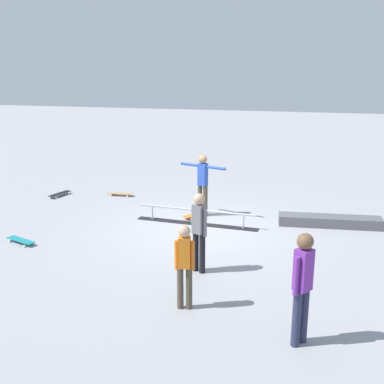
{
  "coord_description": "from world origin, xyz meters",
  "views": [
    {
      "loc": [
        -2.4,
        10.95,
        4.07
      ],
      "look_at": [
        0.21,
        0.17,
        1.0
      ],
      "focal_mm": 44.06,
      "sensor_mm": 36.0,
      "label": 1
    }
  ],
  "objects_px": {
    "bystander_grey_shirt": "(199,228)",
    "bystander_purple_shirt": "(302,283)",
    "loose_skateboard_teal": "(21,240)",
    "loose_skateboard_black": "(60,194)",
    "skateboard_main": "(196,214)",
    "skate_ledge": "(330,221)",
    "skater_main": "(203,181)",
    "grind_rail": "(197,218)",
    "loose_skateboard_natural": "(120,194)",
    "bystander_orange_shirt": "(185,262)"
  },
  "relations": [
    {
      "from": "loose_skateboard_teal",
      "to": "skateboard_main",
      "type": "bearing_deg",
      "value": -121.1
    },
    {
      "from": "skate_ledge",
      "to": "skater_main",
      "type": "height_order",
      "value": "skater_main"
    },
    {
      "from": "grind_rail",
      "to": "loose_skateboard_teal",
      "type": "height_order",
      "value": "grind_rail"
    },
    {
      "from": "grind_rail",
      "to": "skateboard_main",
      "type": "bearing_deg",
      "value": -71.73
    },
    {
      "from": "bystander_grey_shirt",
      "to": "bystander_purple_shirt",
      "type": "relative_size",
      "value": 0.93
    },
    {
      "from": "skateboard_main",
      "to": "skater_main",
      "type": "bearing_deg",
      "value": -0.74
    },
    {
      "from": "grind_rail",
      "to": "bystander_orange_shirt",
      "type": "relative_size",
      "value": 2.17
    },
    {
      "from": "bystander_orange_shirt",
      "to": "loose_skateboard_natural",
      "type": "xyz_separation_m",
      "value": [
        3.72,
        -6.31,
        -0.77
      ]
    },
    {
      "from": "loose_skateboard_black",
      "to": "loose_skateboard_natural",
      "type": "bearing_deg",
      "value": 121.1
    },
    {
      "from": "loose_skateboard_black",
      "to": "skateboard_main",
      "type": "bearing_deg",
      "value": 94.32
    },
    {
      "from": "bystander_orange_shirt",
      "to": "skate_ledge",
      "type": "bearing_deg",
      "value": 53.54
    },
    {
      "from": "skate_ledge",
      "to": "skateboard_main",
      "type": "distance_m",
      "value": 3.5
    },
    {
      "from": "skateboard_main",
      "to": "loose_skateboard_teal",
      "type": "distance_m",
      "value": 4.52
    },
    {
      "from": "skateboard_main",
      "to": "loose_skateboard_black",
      "type": "height_order",
      "value": "same"
    },
    {
      "from": "bystander_grey_shirt",
      "to": "grind_rail",
      "type": "bearing_deg",
      "value": 128.99
    },
    {
      "from": "bystander_grey_shirt",
      "to": "loose_skateboard_teal",
      "type": "relative_size",
      "value": 1.99
    },
    {
      "from": "bystander_purple_shirt",
      "to": "loose_skateboard_black",
      "type": "height_order",
      "value": "bystander_purple_shirt"
    },
    {
      "from": "skater_main",
      "to": "bystander_grey_shirt",
      "type": "bearing_deg",
      "value": -61.23
    },
    {
      "from": "skate_ledge",
      "to": "loose_skateboard_black",
      "type": "relative_size",
      "value": 3.13
    },
    {
      "from": "bystander_grey_shirt",
      "to": "loose_skateboard_teal",
      "type": "xyz_separation_m",
      "value": [
        4.37,
        -0.51,
        -0.85
      ]
    },
    {
      "from": "skateboard_main",
      "to": "loose_skateboard_natural",
      "type": "distance_m",
      "value": 3.17
    },
    {
      "from": "bystander_orange_shirt",
      "to": "loose_skateboard_teal",
      "type": "xyz_separation_m",
      "value": [
        4.45,
        -2.0,
        -0.77
      ]
    },
    {
      "from": "skate_ledge",
      "to": "bystander_purple_shirt",
      "type": "distance_m",
      "value": 5.64
    },
    {
      "from": "loose_skateboard_black",
      "to": "grind_rail",
      "type": "bearing_deg",
      "value": 88.41
    },
    {
      "from": "skate_ledge",
      "to": "loose_skateboard_black",
      "type": "distance_m",
      "value": 8.19
    },
    {
      "from": "bystander_purple_shirt",
      "to": "loose_skateboard_teal",
      "type": "distance_m",
      "value": 6.95
    },
    {
      "from": "skate_ledge",
      "to": "bystander_orange_shirt",
      "type": "bearing_deg",
      "value": 62.4
    },
    {
      "from": "grind_rail",
      "to": "bystander_grey_shirt",
      "type": "distance_m",
      "value": 2.97
    },
    {
      "from": "bystander_grey_shirt",
      "to": "loose_skateboard_black",
      "type": "height_order",
      "value": "bystander_grey_shirt"
    },
    {
      "from": "loose_skateboard_natural",
      "to": "loose_skateboard_teal",
      "type": "bearing_deg",
      "value": 78.55
    },
    {
      "from": "loose_skateboard_natural",
      "to": "grind_rail",
      "type": "bearing_deg",
      "value": 143.3
    },
    {
      "from": "skateboard_main",
      "to": "grind_rail",
      "type": "bearing_deg",
      "value": -130.89
    },
    {
      "from": "loose_skateboard_black",
      "to": "loose_skateboard_teal",
      "type": "bearing_deg",
      "value": 32.74
    },
    {
      "from": "skateboard_main",
      "to": "skate_ledge",
      "type": "bearing_deg",
      "value": -53.68
    },
    {
      "from": "skate_ledge",
      "to": "skater_main",
      "type": "bearing_deg",
      "value": -1.69
    },
    {
      "from": "bystander_grey_shirt",
      "to": "bystander_purple_shirt",
      "type": "height_order",
      "value": "bystander_purple_shirt"
    },
    {
      "from": "loose_skateboard_natural",
      "to": "loose_skateboard_teal",
      "type": "relative_size",
      "value": 0.98
    },
    {
      "from": "skate_ledge",
      "to": "bystander_grey_shirt",
      "type": "xyz_separation_m",
      "value": [
        2.66,
        3.44,
        0.79
      ]
    },
    {
      "from": "bystander_purple_shirt",
      "to": "bystander_orange_shirt",
      "type": "bearing_deg",
      "value": -71.36
    },
    {
      "from": "skater_main",
      "to": "bystander_grey_shirt",
      "type": "relative_size",
      "value": 1.03
    },
    {
      "from": "skater_main",
      "to": "bystander_orange_shirt",
      "type": "height_order",
      "value": "skater_main"
    },
    {
      "from": "grind_rail",
      "to": "bystander_grey_shirt",
      "type": "xyz_separation_m",
      "value": [
        -0.7,
        2.79,
        0.74
      ]
    },
    {
      "from": "bystander_purple_shirt",
      "to": "bystander_grey_shirt",
      "type": "bearing_deg",
      "value": -99.87
    },
    {
      "from": "skater_main",
      "to": "loose_skateboard_natural",
      "type": "distance_m",
      "value": 3.33
    },
    {
      "from": "skater_main",
      "to": "bystander_purple_shirt",
      "type": "xyz_separation_m",
      "value": [
        -2.71,
        5.64,
        0.01
      ]
    },
    {
      "from": "grind_rail",
      "to": "loose_skateboard_black",
      "type": "height_order",
      "value": "grind_rail"
    },
    {
      "from": "bystander_orange_shirt",
      "to": "bystander_purple_shirt",
      "type": "bearing_deg",
      "value": -26.6
    },
    {
      "from": "bystander_grey_shirt",
      "to": "bystander_orange_shirt",
      "type": "height_order",
      "value": "bystander_grey_shirt"
    },
    {
      "from": "skate_ledge",
      "to": "bystander_orange_shirt",
      "type": "height_order",
      "value": "bystander_orange_shirt"
    },
    {
      "from": "skater_main",
      "to": "bystander_grey_shirt",
      "type": "height_order",
      "value": "skater_main"
    }
  ]
}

